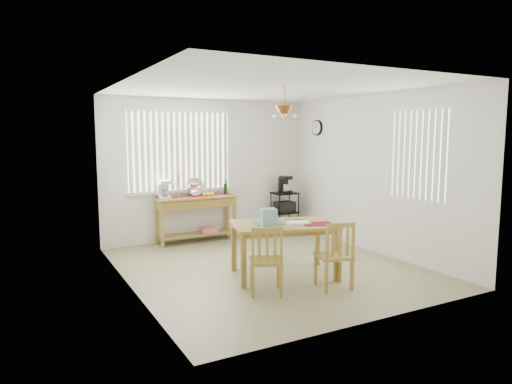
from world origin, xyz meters
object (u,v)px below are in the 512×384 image
sideboard (197,208)px  wire_cart (285,208)px  chair_right (335,256)px  dining_table (283,229)px  chair_left (266,261)px  cart_items (285,185)px

sideboard → wire_cart: sideboard is taller
wire_cart → chair_right: (-1.24, -3.19, -0.06)m
wire_cart → dining_table: 2.87m
sideboard → chair_right: chair_right is taller
wire_cart → dining_table: (-1.53, -2.42, 0.17)m
dining_table → sideboard: bearing=97.1°
sideboard → dining_table: sideboard is taller
chair_left → chair_right: (0.86, -0.24, 0.01)m
wire_cart → cart_items: bearing=90.0°
sideboard → cart_items: (1.84, -0.06, 0.33)m
wire_cart → chair_left: 3.62m
chair_right → cart_items: bearing=68.8°
sideboard → wire_cart: bearing=-2.1°
chair_left → chair_right: size_ratio=0.98×
sideboard → cart_items: bearing=-1.8°
sideboard → chair_right: size_ratio=1.70×
sideboard → wire_cart: 1.84m
cart_items → chair_right: (-1.24, -3.20, -0.53)m
cart_items → chair_left: cart_items is taller
chair_right → chair_left: bearing=164.4°
sideboard → chair_left: chair_left is taller
wire_cart → cart_items: cart_items is taller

